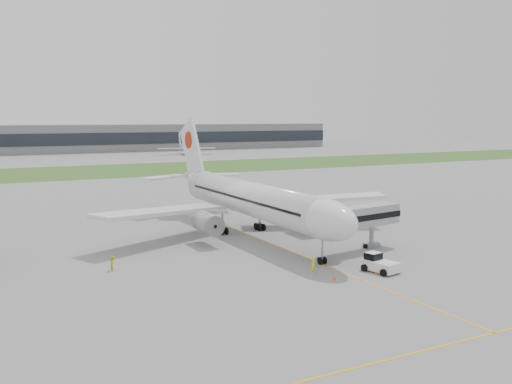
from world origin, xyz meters
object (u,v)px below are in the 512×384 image
airliner (248,198)px  pushback_tug (379,263)px  jet_bridge (357,218)px  ground_crew_near (313,265)px

airliner → pushback_tug: bearing=-81.2°
jet_bridge → ground_crew_near: jet_bridge is taller
pushback_tug → jet_bridge: (3.80, 9.01, 3.57)m
pushback_tug → jet_bridge: size_ratio=0.34×
jet_bridge → ground_crew_near: bearing=-158.7°
jet_bridge → airliner: bearing=106.7°
jet_bridge → pushback_tug: bearing=-121.3°
airliner → jet_bridge: (7.74, -16.52, -1.13)m
airliner → jet_bridge: bearing=-64.9°
jet_bridge → ground_crew_near: 13.16m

